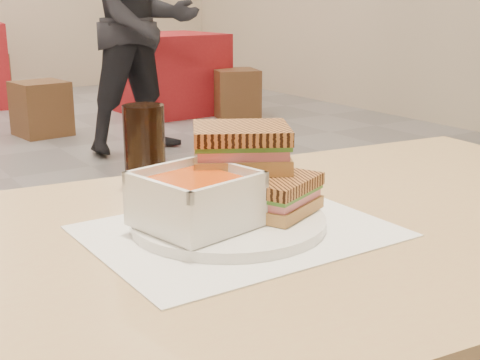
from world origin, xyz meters
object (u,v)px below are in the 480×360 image
plate (228,222)px  cola_glass (145,149)px  main_table (295,300)px  bg_chair_1l (41,109)px  bg_chair_1r (236,93)px  soup_bowl (196,201)px  patron_b (144,23)px  panini_lower (276,194)px  bg_table_1 (171,74)px

plate → cola_glass: size_ratio=1.88×
main_table → cola_glass: size_ratio=9.18×
bg_chair_1l → bg_chair_1r: size_ratio=0.89×
main_table → plate: (-0.09, 0.04, 0.12)m
soup_bowl → cola_glass: cola_glass is taller
soup_bowl → patron_b: patron_b is taller
plate → panini_lower: size_ratio=1.89×
main_table → bg_chair_1r: 5.06m
main_table → bg_chair_1r: main_table is taller
patron_b → bg_chair_1l: bearing=116.4°
bg_table_1 → bg_chair_1l: bearing=-164.4°
main_table → bg_table_1: size_ratio=1.47×
main_table → bg_chair_1l: 4.54m
bg_chair_1l → panini_lower: bearing=-102.6°
plate → bg_chair_1l: bearing=76.6°
soup_bowl → bg_chair_1l: 4.56m
panini_lower → bg_chair_1r: size_ratio=0.29×
bg_chair_1r → patron_b: size_ratio=0.27×
panini_lower → cola_glass: cola_glass is taller
cola_glass → patron_b: patron_b is taller
bg_chair_1l → main_table: bearing=-102.2°
plate → soup_bowl: bearing=-174.3°
panini_lower → bg_chair_1l: panini_lower is taller
cola_glass → patron_b: 3.57m
plate → bg_table_1: plate is taller
bg_table_1 → bg_chair_1r: size_ratio=1.84×
panini_lower → bg_chair_1r: (2.69, 4.26, -0.58)m
bg_chair_1l → bg_table_1: bearing=15.6°
cola_glass → bg_table_1: bearing=62.2°
soup_bowl → bg_table_1: bearing=63.0°
soup_bowl → main_table: bearing=-12.5°
plate → bg_chair_1r: size_ratio=0.55×
bg_chair_1l → soup_bowl: bearing=-104.1°
plate → soup_bowl: (-0.05, -0.01, 0.04)m
main_table → bg_table_1: main_table is taller
panini_lower → bg_table_1: size_ratio=0.16×
main_table → panini_lower: 0.16m
main_table → patron_b: size_ratio=0.73×
bg_chair_1l → bg_chair_1r: (1.71, -0.14, 0.00)m
main_table → panini_lower: bearing=143.8°
soup_bowl → panini_lower: size_ratio=1.13×
main_table → cola_glass: bearing=112.4°
bg_chair_1l → patron_b: bearing=-63.6°
bg_chair_1r → plate: bearing=-123.0°
soup_bowl → cola_glass: 0.23m
cola_glass → bg_chair_1l: cola_glass is taller
panini_lower → cola_glass: size_ratio=1.00×
cola_glass → bg_chair_1r: 4.92m
panini_lower → patron_b: bearing=67.4°
panini_lower → soup_bowl: bearing=173.3°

